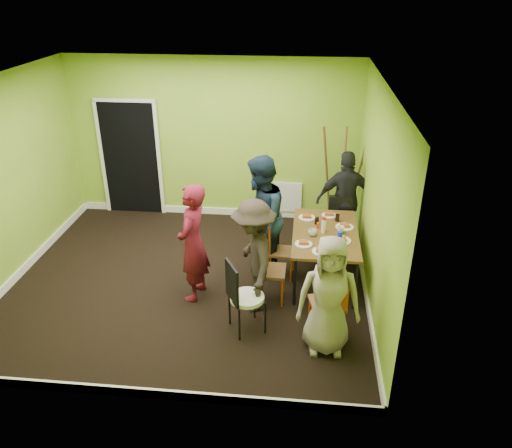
{
  "coord_description": "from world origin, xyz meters",
  "views": [
    {
      "loc": [
        1.57,
        -5.94,
        3.96
      ],
      "look_at": [
        0.96,
        0.0,
        0.96
      ],
      "focal_mm": 35.0,
      "sensor_mm": 36.0,
      "label": 1
    }
  ],
  "objects_px": {
    "chair_bentwood": "(242,294)",
    "person_standing": "(193,243)",
    "chair_left_far": "(278,246)",
    "chair_back_end": "(340,213)",
    "blue_bottle": "(340,238)",
    "person_front_end": "(329,296)",
    "orange_bottle": "(318,226)",
    "person_back_end": "(346,200)",
    "chair_front_end": "(329,301)",
    "person_left_far": "(260,218)",
    "thermos": "(324,226)",
    "person_left_near": "(254,256)",
    "easel": "(342,181)",
    "dining_table": "(325,236)",
    "chair_left_near": "(265,265)"
  },
  "relations": [
    {
      "from": "person_standing",
      "to": "person_left_near",
      "type": "distance_m",
      "value": 0.84
    },
    {
      "from": "dining_table",
      "to": "chair_left_near",
      "type": "xyz_separation_m",
      "value": [
        -0.79,
        -0.58,
        -0.16
      ]
    },
    {
      "from": "chair_left_near",
      "to": "orange_bottle",
      "type": "xyz_separation_m",
      "value": [
        0.69,
        0.7,
        0.26
      ]
    },
    {
      "from": "chair_back_end",
      "to": "person_standing",
      "type": "xyz_separation_m",
      "value": [
        -1.99,
        -1.51,
        0.19
      ]
    },
    {
      "from": "chair_back_end",
      "to": "person_left_far",
      "type": "bearing_deg",
      "value": 34.13
    },
    {
      "from": "person_front_end",
      "to": "easel",
      "type": "bearing_deg",
      "value": 82.15
    },
    {
      "from": "chair_front_end",
      "to": "orange_bottle",
      "type": "bearing_deg",
      "value": 82.38
    },
    {
      "from": "easel",
      "to": "blue_bottle",
      "type": "bearing_deg",
      "value": -93.84
    },
    {
      "from": "blue_bottle",
      "to": "person_back_end",
      "type": "distance_m",
      "value": 1.39
    },
    {
      "from": "chair_back_end",
      "to": "person_front_end",
      "type": "bearing_deg",
      "value": 82.08
    },
    {
      "from": "chair_back_end",
      "to": "person_front_end",
      "type": "xyz_separation_m",
      "value": [
        -0.25,
        -2.42,
        0.11
      ]
    },
    {
      "from": "chair_bentwood",
      "to": "chair_left_far",
      "type": "bearing_deg",
      "value": 136.45
    },
    {
      "from": "chair_left_far",
      "to": "orange_bottle",
      "type": "bearing_deg",
      "value": 103.03
    },
    {
      "from": "chair_left_far",
      "to": "easel",
      "type": "bearing_deg",
      "value": 151.35
    },
    {
      "from": "easel",
      "to": "person_left_far",
      "type": "distance_m",
      "value": 1.88
    },
    {
      "from": "chair_left_near",
      "to": "person_back_end",
      "type": "height_order",
      "value": "person_back_end"
    },
    {
      "from": "person_standing",
      "to": "chair_front_end",
      "type": "bearing_deg",
      "value": 76.18
    },
    {
      "from": "easel",
      "to": "person_front_end",
      "type": "xyz_separation_m",
      "value": [
        -0.29,
        -3.0,
        -0.19
      ]
    },
    {
      "from": "orange_bottle",
      "to": "person_back_end",
      "type": "relative_size",
      "value": 0.05
    },
    {
      "from": "person_left_near",
      "to": "blue_bottle",
      "type": "bearing_deg",
      "value": 96.92
    },
    {
      "from": "person_back_end",
      "to": "chair_left_far",
      "type": "bearing_deg",
      "value": 38.6
    },
    {
      "from": "chair_left_far",
      "to": "person_left_far",
      "type": "relative_size",
      "value": 0.47
    },
    {
      "from": "chair_front_end",
      "to": "thermos",
      "type": "xyz_separation_m",
      "value": [
        -0.06,
        1.33,
        0.31
      ]
    },
    {
      "from": "orange_bottle",
      "to": "person_left_near",
      "type": "xyz_separation_m",
      "value": [
        -0.81,
        -0.89,
        -0.03
      ]
    },
    {
      "from": "chair_bentwood",
      "to": "person_standing",
      "type": "height_order",
      "value": "person_standing"
    },
    {
      "from": "chair_left_near",
      "to": "chair_front_end",
      "type": "bearing_deg",
      "value": 48.46
    },
    {
      "from": "chair_left_near",
      "to": "thermos",
      "type": "relative_size",
      "value": 4.79
    },
    {
      "from": "person_left_near",
      "to": "person_back_end",
      "type": "height_order",
      "value": "person_back_end"
    },
    {
      "from": "chair_back_end",
      "to": "orange_bottle",
      "type": "distance_m",
      "value": 0.88
    },
    {
      "from": "chair_left_near",
      "to": "person_standing",
      "type": "height_order",
      "value": "person_standing"
    },
    {
      "from": "chair_bentwood",
      "to": "person_standing",
      "type": "relative_size",
      "value": 0.59
    },
    {
      "from": "orange_bottle",
      "to": "chair_front_end",
      "type": "bearing_deg",
      "value": -84.57
    },
    {
      "from": "person_left_far",
      "to": "easel",
      "type": "bearing_deg",
      "value": 143.44
    },
    {
      "from": "chair_left_near",
      "to": "person_back_end",
      "type": "distance_m",
      "value": 2.01
    },
    {
      "from": "chair_left_far",
      "to": "person_left_far",
      "type": "xyz_separation_m",
      "value": [
        -0.26,
        0.02,
        0.42
      ]
    },
    {
      "from": "blue_bottle",
      "to": "person_front_end",
      "type": "relative_size",
      "value": 0.13
    },
    {
      "from": "thermos",
      "to": "easel",
      "type": "bearing_deg",
      "value": 77.72
    },
    {
      "from": "chair_front_end",
      "to": "person_left_far",
      "type": "height_order",
      "value": "person_left_far"
    },
    {
      "from": "dining_table",
      "to": "person_left_far",
      "type": "distance_m",
      "value": 0.94
    },
    {
      "from": "thermos",
      "to": "orange_bottle",
      "type": "bearing_deg",
      "value": 124.38
    },
    {
      "from": "chair_back_end",
      "to": "chair_bentwood",
      "type": "xyz_separation_m",
      "value": [
        -1.26,
        -2.19,
        -0.09
      ]
    },
    {
      "from": "blue_bottle",
      "to": "person_left_near",
      "type": "relative_size",
      "value": 0.12
    },
    {
      "from": "blue_bottle",
      "to": "person_back_end",
      "type": "bearing_deg",
      "value": 83.04
    },
    {
      "from": "chair_left_near",
      "to": "person_left_near",
      "type": "xyz_separation_m",
      "value": [
        -0.12,
        -0.19,
        0.23
      ]
    },
    {
      "from": "blue_bottle",
      "to": "person_left_far",
      "type": "distance_m",
      "value": 1.15
    },
    {
      "from": "thermos",
      "to": "person_left_far",
      "type": "relative_size",
      "value": 0.11
    },
    {
      "from": "thermos",
      "to": "person_standing",
      "type": "bearing_deg",
      "value": -160.25
    },
    {
      "from": "person_left_near",
      "to": "chair_front_end",
      "type": "bearing_deg",
      "value": 44.0
    },
    {
      "from": "chair_left_far",
      "to": "blue_bottle",
      "type": "relative_size",
      "value": 4.58
    },
    {
      "from": "chair_front_end",
      "to": "chair_bentwood",
      "type": "relative_size",
      "value": 0.99
    }
  ]
}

